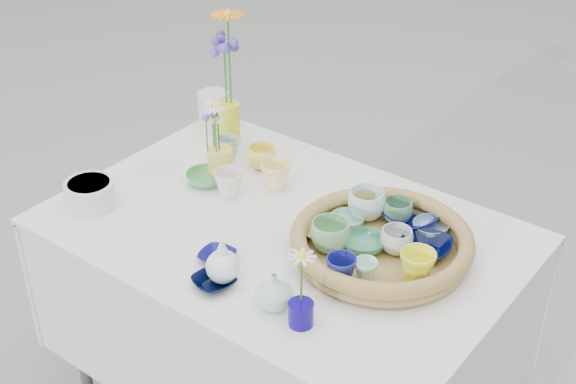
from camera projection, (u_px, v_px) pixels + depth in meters
The scene contains 32 objects.
wicker_tray at pixel (381, 244), 2.06m from camera, with size 0.47×0.47×0.08m, color brown, non-canonical shape.
tray_ceramic_0 at pixel (411, 217), 2.17m from camera, with size 0.15×0.15×0.04m, color #050A48.
tray_ceramic_1 at pixel (426, 247), 2.06m from camera, with size 0.13×0.13×0.03m, color black.
tray_ceramic_2 at pixel (417, 267), 1.94m from camera, with size 0.09×0.09×0.08m, color #EFF72B.
tray_ceramic_3 at pixel (363, 244), 2.07m from camera, with size 0.11×0.11×0.03m, color #358962.
tray_ceramic_4 at pixel (330, 236), 2.06m from camera, with size 0.10×0.10×0.08m, color #75B778.
tray_ceramic_5 at pixel (347, 221), 2.16m from camera, with size 0.09×0.09×0.03m, color #84C4B7.
tray_ceramic_6 at pixel (366, 204), 2.18m from camera, with size 0.10×0.10×0.08m, color #CDF1E9.
tray_ceramic_7 at pixel (396, 241), 2.05m from camera, with size 0.08×0.08×0.07m, color silver.
tray_ceramic_8 at pixel (431, 228), 2.13m from camera, with size 0.10×0.10×0.03m, color #7CA9E2.
tray_ceramic_9 at pixel (341, 270), 1.94m from camera, with size 0.08×0.08×0.07m, color navy.
tray_ceramic_10 at pixel (319, 231), 2.13m from camera, with size 0.10×0.10×0.02m, color #FFF286.
tray_ceramic_11 at pixel (366, 270), 1.95m from camera, with size 0.06×0.06×0.06m, color #BCEFE7.
tray_ceramic_12 at pixel (397, 211), 2.17m from camera, with size 0.08×0.08×0.06m, color #538B65.
loose_ceramic_0 at pixel (262, 157), 2.46m from camera, with size 0.09×0.09×0.07m, color #FFE356.
loose_ceramic_1 at pixel (276, 175), 2.35m from camera, with size 0.09×0.09×0.08m, color #FFE692.
loose_ceramic_2 at pixel (205, 178), 2.38m from camera, with size 0.11×0.11×0.04m, color #4F9A5A.
loose_ceramic_3 at pixel (229, 184), 2.31m from camera, with size 0.09×0.09×0.08m, color white.
loose_ceramic_4 at pixel (217, 256), 2.06m from camera, with size 0.09×0.09×0.02m, color navy.
loose_ceramic_5 at pixel (228, 147), 2.51m from camera, with size 0.07×0.07×0.07m, color #8FB6AD.
loose_ceramic_6 at pixel (214, 282), 1.97m from camera, with size 0.10×0.10×0.03m, color black.
fluted_bowl at pixel (90, 194), 2.27m from camera, with size 0.14×0.14×0.07m, color silver, non-canonical shape.
bud_vase_paleblue at pixel (223, 259), 1.96m from camera, with size 0.09×0.09×0.13m, color white, non-canonical shape.
bud_vase_seafoam at pixel (274, 291), 1.89m from camera, with size 0.09×0.09×0.09m, color #A8E6C6.
bud_vase_cobalt at pixel (301, 314), 1.84m from camera, with size 0.06×0.06×0.06m, color #10026E.
single_daisy at pixel (301, 278), 1.81m from camera, with size 0.08×0.08×0.14m, color white, non-canonical shape.
tall_vase_yellow at pixel (228, 124), 2.57m from camera, with size 0.08×0.08×0.14m, color yellow.
gerbera at pixel (229, 60), 2.46m from camera, with size 0.12×0.12×0.31m, color orange, non-canonical shape.
hydrangea at pixel (225, 75), 2.49m from camera, with size 0.08×0.08×0.26m, color #4E3897, non-canonical shape.
white_pitcher at pixel (214, 112), 2.64m from camera, with size 0.14×0.10×0.14m, color silver, non-canonical shape.
daisy_cup at pixel (220, 161), 2.42m from camera, with size 0.08×0.08×0.08m, color #E8DC50.
daisy_posy at pixel (214, 128), 2.36m from camera, with size 0.08×0.08×0.14m, color white, non-canonical shape.
Camera 1 is at (1.11, -1.43, 2.00)m, focal length 50.00 mm.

